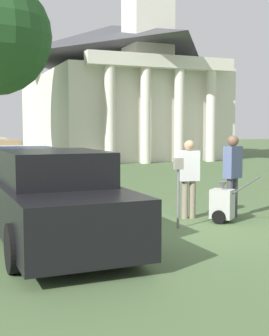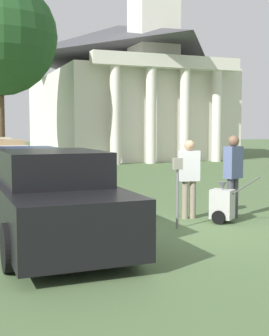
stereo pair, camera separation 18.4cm
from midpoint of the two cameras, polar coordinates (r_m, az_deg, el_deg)
The scene contains 9 objects.
ground_plane at distance 9.04m, azimuth 7.25°, elevation -7.55°, with size 120.00×120.00×0.00m, color #4C663D.
parked_car_black at distance 8.04m, azimuth -9.55°, elevation -3.88°, with size 1.97×4.84×1.57m.
parked_car_navy at distance 11.74m, azimuth -13.21°, elevation -1.35°, with size 2.14×5.00×1.47m.
parked_car_white at distance 15.22m, azimuth -15.01°, elevation -0.16°, with size 1.96×5.23×1.37m.
parking_meter at distance 9.03m, azimuth 5.85°, elevation -1.41°, with size 0.18×0.09×1.37m.
person_worker at distance 10.05m, azimuth 7.20°, elevation -0.77°, with size 0.45×0.27×1.68m.
person_supervisor at distance 10.25m, azimuth 12.44°, elevation -0.36°, with size 0.47×0.36×1.78m.
equipment_cart at distance 9.79m, azimuth 11.18°, elevation -4.33°, with size 0.77×0.89×1.00m.
church at distance 33.50m, azimuth -1.51°, elevation 10.63°, with size 10.52×16.80×24.71m.
Camera 2 is at (-4.11, -7.80, 1.94)m, focal length 50.00 mm.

